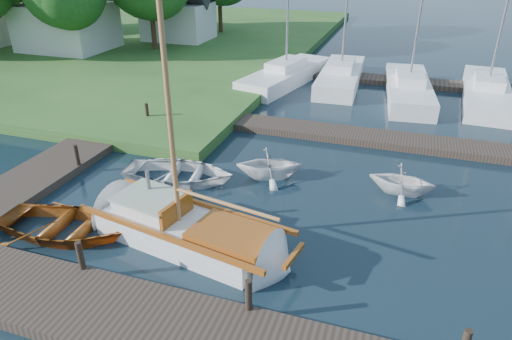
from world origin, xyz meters
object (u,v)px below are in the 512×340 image
(dinghy, at_px, (62,222))
(tender_b, at_px, (270,162))
(marina_boat_2, at_px, (409,87))
(mooring_post_1, at_px, (80,255))
(tender_a, at_px, (179,171))
(mooring_post_2, at_px, (249,295))
(sailboat, at_px, (190,233))
(marina_boat_3, at_px, (487,91))
(house_a, at_px, (65,14))
(mooring_post_5, at_px, (147,112))
(tender_d, at_px, (403,178))
(marina_boat_0, at_px, (286,74))
(mooring_post_4, at_px, (77,155))
(marina_boat_1, at_px, (341,75))
(house_c, at_px, (178,13))

(dinghy, distance_m, tender_b, 7.17)
(tender_b, height_order, marina_boat_2, marina_boat_2)
(mooring_post_1, bearing_deg, tender_a, 91.23)
(mooring_post_2, relative_size, marina_boat_2, 0.06)
(tender_b, bearing_deg, marina_boat_2, -39.24)
(sailboat, relative_size, marina_boat_3, 0.89)
(sailboat, bearing_deg, house_a, 146.00)
(marina_boat_2, bearing_deg, mooring_post_5, 120.86)
(mooring_post_2, bearing_deg, sailboat, 138.84)
(mooring_post_5, bearing_deg, tender_d, -13.76)
(mooring_post_5, height_order, marina_boat_0, marina_boat_0)
(tender_b, bearing_deg, mooring_post_2, 174.94)
(marina_boat_0, bearing_deg, marina_boat_3, -76.40)
(mooring_post_5, relative_size, marina_boat_2, 0.06)
(mooring_post_5, relative_size, tender_a, 0.20)
(mooring_post_5, height_order, sailboat, sailboat)
(tender_a, distance_m, house_a, 23.02)
(dinghy, bearing_deg, mooring_post_2, -105.59)
(marina_boat_2, bearing_deg, mooring_post_4, 134.08)
(sailboat, distance_m, marina_boat_1, 17.61)
(marina_boat_2, height_order, house_c, marina_boat_2)
(dinghy, bearing_deg, sailboat, -80.86)
(house_c, bearing_deg, marina_boat_3, -19.48)
(house_a, bearing_deg, mooring_post_4, -50.91)
(dinghy, distance_m, tender_a, 4.45)
(mooring_post_2, xyz_separation_m, sailboat, (-2.56, 2.24, -0.36))
(mooring_post_1, relative_size, tender_d, 0.36)
(mooring_post_4, xyz_separation_m, marina_boat_1, (7.41, 14.78, -0.14))
(marina_boat_0, distance_m, marina_boat_3, 11.13)
(mooring_post_2, bearing_deg, tender_a, 129.75)
(mooring_post_2, height_order, tender_a, mooring_post_2)
(marina_boat_3, bearing_deg, house_c, 74.20)
(sailboat, distance_m, house_c, 28.03)
(sailboat, bearing_deg, marina_boat_0, 106.58)
(mooring_post_1, distance_m, marina_boat_1, 20.07)
(mooring_post_1, relative_size, house_a, 0.13)
(mooring_post_1, relative_size, mooring_post_4, 1.00)
(mooring_post_4, distance_m, tender_d, 11.74)
(tender_d, xyz_separation_m, house_c, (-18.54, 19.83, 2.00))
(dinghy, height_order, tender_b, tender_b)
(mooring_post_5, bearing_deg, marina_boat_1, 52.84)
(house_c, bearing_deg, mooring_post_5, -67.62)
(mooring_post_4, distance_m, marina_boat_3, 20.84)
(sailboat, xyz_separation_m, house_c, (-12.94, 24.76, 2.24))
(marina_boat_2, bearing_deg, sailboat, 155.82)
(mooring_post_4, distance_m, sailboat, 6.56)
(tender_a, distance_m, marina_boat_1, 14.66)
(tender_b, height_order, house_c, house_c)
(mooring_post_5, relative_size, house_c, 0.15)
(marina_boat_1, distance_m, house_a, 20.59)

